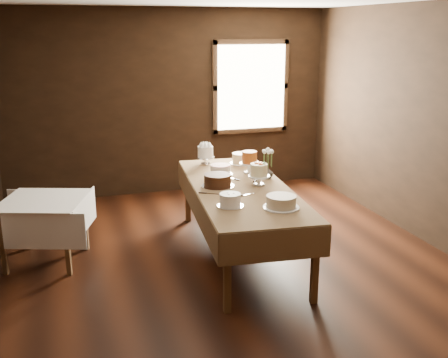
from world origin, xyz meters
TOP-DOWN VIEW (x-y plane):
  - floor at (0.00, 0.00)m, footprint 5.00×6.00m
  - wall_back at (0.00, 3.00)m, footprint 5.00×0.02m
  - wall_front at (0.00, -3.00)m, footprint 5.00×0.02m
  - wall_right at (2.50, 0.00)m, footprint 0.02×6.00m
  - window at (1.30, 2.94)m, footprint 1.10×0.05m
  - display_table at (0.23, 0.32)m, footprint 1.26×2.71m
  - side_table at (-1.86, 0.78)m, footprint 1.08×1.08m
  - cake_meringue at (0.12, 1.38)m, footprint 0.25×0.25m
  - cake_speckled at (0.57, 1.29)m, footprint 0.30×0.30m
  - cake_lattice at (0.16, 0.85)m, footprint 0.30×0.30m
  - cake_caramel at (0.51, 0.82)m, footprint 0.24×0.24m
  - cake_chocolate at (-0.02, 0.39)m, footprint 0.38×0.38m
  - cake_flowers at (0.44, 0.32)m, footprint 0.27×0.27m
  - cake_swirl at (-0.09, -0.30)m, footprint 0.28×0.28m
  - cake_cream at (0.37, -0.49)m, footprint 0.36×0.36m
  - cake_server_a at (0.22, 0.02)m, footprint 0.23×0.10m
  - cake_server_b at (0.55, -0.16)m, footprint 0.15×0.22m
  - cake_server_c at (0.22, 0.69)m, footprint 0.12×0.23m
  - cake_server_d at (0.55, 0.55)m, footprint 0.20×0.18m
  - cake_server_e at (-0.13, 0.13)m, footprint 0.22×0.14m
  - flower_vase at (0.63, 0.54)m, footprint 0.15×0.15m
  - flower_bouquet at (0.63, 0.54)m, footprint 0.14×0.14m

SIDE VIEW (x-z plane):
  - floor at x=0.00m, z-range -0.01..0.01m
  - side_table at x=-1.86m, z-range 0.28..0.99m
  - display_table at x=0.23m, z-range 0.35..1.16m
  - cake_server_a at x=0.22m, z-range 0.81..0.82m
  - cake_server_b at x=0.55m, z-range 0.81..0.82m
  - cake_server_c at x=0.22m, z-range 0.81..0.82m
  - cake_server_d at x=0.55m, z-range 0.81..0.82m
  - cake_server_e at x=-0.13m, z-range 0.81..0.82m
  - cake_lattice at x=0.16m, z-range 0.81..0.92m
  - cake_cream at x=0.37m, z-range 0.81..0.93m
  - cake_swirl at x=-0.09m, z-range 0.81..0.94m
  - cake_speckled at x=0.57m, z-range 0.81..0.95m
  - cake_chocolate at x=-0.02m, z-range 0.81..0.95m
  - flower_vase at x=0.63m, z-range 0.81..0.95m
  - cake_flowers at x=0.44m, z-range 0.80..1.05m
  - cake_meringue at x=0.12m, z-range 0.80..1.05m
  - cake_caramel at x=0.51m, z-range 0.79..1.07m
  - flower_bouquet at x=0.63m, z-range 0.97..1.17m
  - wall_back at x=0.00m, z-range 0.00..2.80m
  - wall_front at x=0.00m, z-range 0.00..2.80m
  - wall_right at x=2.50m, z-range 0.00..2.80m
  - window at x=1.30m, z-range 0.95..2.25m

